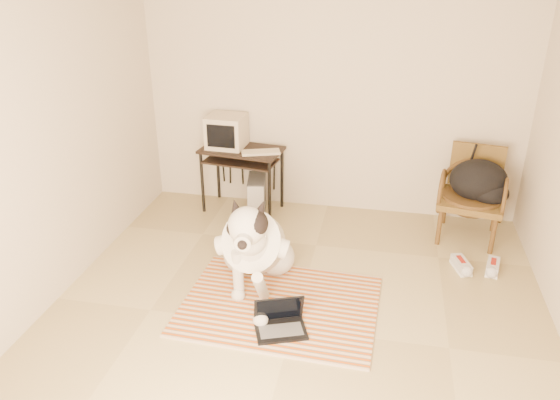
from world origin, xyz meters
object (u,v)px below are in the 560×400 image
(computer_desk, at_px, (241,158))
(pc_tower, at_px, (257,195))
(crt_monitor, at_px, (226,131))
(rattan_chair, at_px, (472,194))
(dog, at_px, (255,246))
(laptop, at_px, (280,322))
(backpack, at_px, (481,182))

(computer_desk, height_order, pc_tower, computer_desk)
(computer_desk, height_order, crt_monitor, crt_monitor)
(crt_monitor, bearing_deg, rattan_chair, -4.02)
(crt_monitor, distance_m, pc_tower, 0.77)
(dog, xyz_separation_m, laptop, (0.33, -0.59, -0.30))
(pc_tower, xyz_separation_m, backpack, (2.27, -0.13, 0.40))
(crt_monitor, height_order, rattan_chair, crt_monitor)
(dog, height_order, crt_monitor, crt_monitor)
(laptop, distance_m, backpack, 2.51)
(laptop, xyz_separation_m, rattan_chair, (1.56, 1.89, 0.37))
(computer_desk, bearing_deg, pc_tower, -12.31)
(laptop, distance_m, pc_tower, 2.09)
(dog, bearing_deg, pc_tower, 103.16)
(crt_monitor, height_order, pc_tower, crt_monitor)
(laptop, xyz_separation_m, pc_tower, (-0.66, 1.98, 0.12))
(laptop, distance_m, computer_desk, 2.24)
(laptop, bearing_deg, rattan_chair, 50.42)
(dog, bearing_deg, rattan_chair, 34.40)
(crt_monitor, xyz_separation_m, rattan_chair, (2.56, -0.18, -0.43))
(pc_tower, relative_size, backpack, 0.82)
(crt_monitor, relative_size, backpack, 0.72)
(dog, distance_m, crt_monitor, 1.70)
(laptop, bearing_deg, pc_tower, 108.42)
(computer_desk, bearing_deg, dog, -70.80)
(crt_monitor, height_order, backpack, crt_monitor)
(dog, xyz_separation_m, backpack, (1.95, 1.26, 0.22))
(dog, height_order, laptop, dog)
(pc_tower, height_order, rattan_chair, rattan_chair)
(dog, relative_size, laptop, 2.90)
(computer_desk, bearing_deg, crt_monitor, 163.49)
(rattan_chair, bearing_deg, laptop, -129.58)
(dog, relative_size, pc_tower, 2.87)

